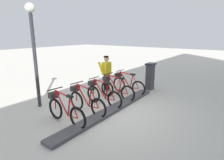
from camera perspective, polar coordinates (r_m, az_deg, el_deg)
ground_plane at (r=6.47m, az=-0.14°, el=-9.65°), size 60.00×60.00×0.00m
dock_rail_base at (r=6.45m, az=-0.14°, el=-9.25°), size 0.44×5.24×0.10m
payment_kiosk at (r=8.93m, az=11.77°, el=1.26°), size 0.36×0.52×1.28m
bike_docked_0 at (r=8.25m, az=4.69°, el=-1.25°), size 1.72×0.54×1.02m
bike_docked_1 at (r=7.53m, az=1.14°, el=-2.70°), size 1.72×0.54×1.02m
bike_docked_2 at (r=6.86m, az=-3.13°, el=-4.44°), size 1.72×0.54×1.02m
bike_docked_3 at (r=6.24m, az=-8.33°, el=-6.50°), size 1.72×0.54×1.02m
bike_docked_4 at (r=5.69m, az=-14.66°, el=-8.92°), size 1.72×0.54×1.02m
worker_near_rack at (r=8.34m, az=-1.76°, el=2.35°), size 0.46×0.62×1.66m
lamp_post at (r=6.90m, az=-23.35°, el=11.17°), size 0.32×0.32×3.60m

